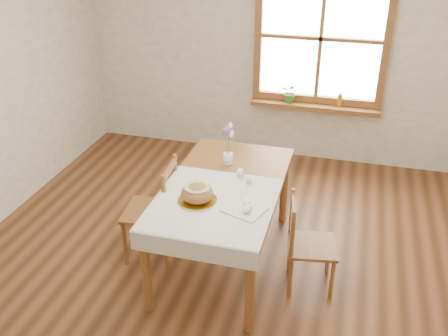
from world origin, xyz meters
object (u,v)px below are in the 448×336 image
at_px(dining_table, 224,193).
at_px(chair_left, 150,210).
at_px(chair_right, 312,244).
at_px(bread_plate, 197,200).
at_px(flower_vase, 228,159).

bearing_deg(dining_table, chair_left, -172.17).
relative_size(chair_right, bread_plate, 2.76).
bearing_deg(bread_plate, dining_table, 68.65).
distance_m(chair_right, bread_plate, 0.96).
relative_size(chair_left, chair_right, 1.14).
xyz_separation_m(dining_table, chair_left, (-0.63, -0.09, -0.21)).
relative_size(chair_right, flower_vase, 8.44).
height_order(chair_left, chair_right, chair_left).
distance_m(chair_right, flower_vase, 1.02).
bearing_deg(bread_plate, chair_right, 11.71).
xyz_separation_m(dining_table, flower_vase, (-0.06, 0.35, 0.13)).
xyz_separation_m(bread_plate, flower_vase, (0.06, 0.66, 0.03)).
bearing_deg(chair_left, dining_table, 92.30).
height_order(dining_table, chair_left, chair_left).
bearing_deg(bread_plate, flower_vase, 84.45).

